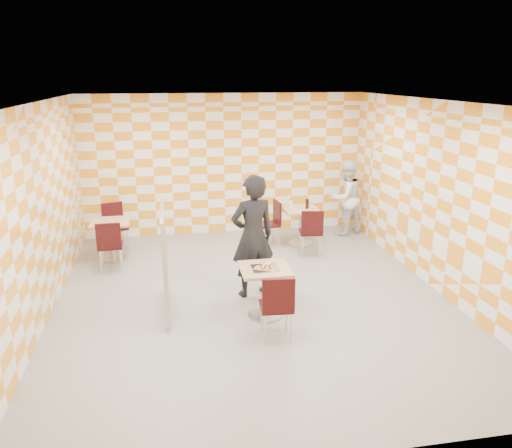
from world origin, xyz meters
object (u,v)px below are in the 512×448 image
at_px(chair_second_front, 311,229).
at_px(chair_empty_near, 110,242).
at_px(chair_empty_far, 114,222).
at_px(man_dark, 253,236).
at_px(second_table, 301,220).
at_px(empty_table, 111,233).
at_px(man_white, 345,198).
at_px(partition, 165,261).
at_px(chair_main_front, 277,303).
at_px(main_table, 265,283).
at_px(chair_second_side, 272,220).
at_px(sport_bottle, 291,204).
at_px(soda_bottle, 307,204).

distance_m(chair_second_front, chair_empty_near, 3.71).
relative_size(chair_empty_near, chair_empty_far, 1.00).
distance_m(chair_second_front, man_dark, 2.12).
xyz_separation_m(second_table, empty_table, (-3.73, -0.21, 0.00)).
height_order(second_table, man_white, man_white).
xyz_separation_m(empty_table, partition, (1.00, -2.38, 0.28)).
height_order(chair_main_front, man_dark, man_dark).
bearing_deg(chair_empty_far, chair_second_front, -16.82).
distance_m(empty_table, partition, 2.59).
relative_size(main_table, chair_empty_far, 0.81).
height_order(chair_second_front, chair_empty_near, same).
distance_m(chair_second_side, sport_bottle, 0.51).
bearing_deg(partition, soda_bottle, 42.32).
relative_size(chair_second_side, chair_empty_near, 1.00).
xyz_separation_m(chair_empty_far, partition, (1.00, -3.01, 0.25)).
relative_size(partition, sport_bottle, 7.75).
bearing_deg(partition, main_table, -16.79).
bearing_deg(empty_table, man_dark, -40.92).
height_order(chair_empty_far, soda_bottle, soda_bottle).
distance_m(chair_main_front, chair_empty_far, 4.80).
xyz_separation_m(chair_second_side, man_dark, (-0.79, -2.28, 0.43)).
distance_m(partition, man_white, 4.96).
height_order(chair_empty_near, man_dark, man_dark).
relative_size(chair_second_front, chair_empty_near, 1.00).
height_order(chair_main_front, sport_bottle, sport_bottle).
height_order(chair_empty_near, partition, partition).
bearing_deg(man_white, empty_table, -14.09).
height_order(empty_table, chair_empty_near, chair_empty_near).
height_order(chair_main_front, man_white, man_white).
bearing_deg(chair_main_front, chair_empty_near, 129.52).
relative_size(chair_second_side, man_white, 0.57).
distance_m(main_table, chair_main_front, 0.73).
distance_m(main_table, chair_empty_near, 3.19).
relative_size(chair_second_side, man_dark, 0.48).
xyz_separation_m(main_table, man_white, (2.47, 3.52, 0.30)).
bearing_deg(chair_empty_far, chair_main_front, -59.91).
height_order(second_table, soda_bottle, soda_bottle).
bearing_deg(chair_empty_near, main_table, -42.44).
relative_size(chair_second_side, soda_bottle, 4.02).
height_order(man_dark, sport_bottle, man_dark).
bearing_deg(sport_bottle, chair_main_front, -106.34).
relative_size(chair_main_front, chair_empty_far, 1.00).
xyz_separation_m(chair_second_front, chair_second_side, (-0.61, 0.74, 0.00)).
xyz_separation_m(main_table, second_table, (1.34, 3.01, 0.00)).
bearing_deg(partition, chair_second_side, 50.72).
xyz_separation_m(main_table, sport_bottle, (1.15, 3.14, 0.33)).
relative_size(chair_second_front, soda_bottle, 4.02).
bearing_deg(chair_main_front, soda_bottle, 68.86).
xyz_separation_m(chair_second_side, soda_bottle, (0.72, -0.01, 0.31)).
xyz_separation_m(chair_empty_near, soda_bottle, (3.83, 0.87, 0.31)).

